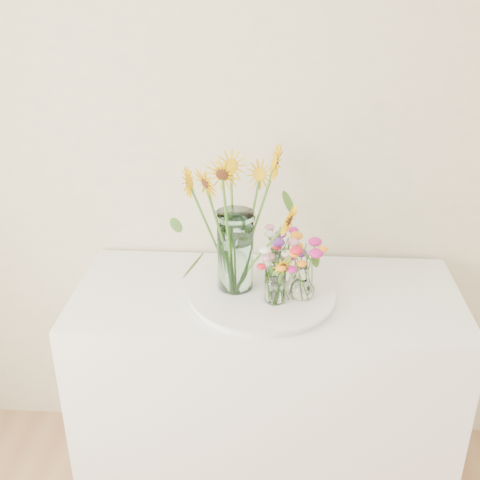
{
  "coord_description": "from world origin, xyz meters",
  "views": [
    {
      "loc": [
        -0.22,
        0.05,
        2.02
      ],
      "look_at": [
        -0.33,
        1.89,
        1.13
      ],
      "focal_mm": 45.0,
      "sensor_mm": 36.0,
      "label": 1
    }
  ],
  "objects": [
    {
      "name": "wildflower_posy_b",
      "position": [
        -0.11,
        1.86,
        1.03
      ],
      "size": [
        0.19,
        0.19,
        0.22
      ],
      "primitive_type": null,
      "color": "orange",
      "rests_on": "tray"
    },
    {
      "name": "counter",
      "position": [
        -0.24,
        1.93,
        0.45
      ],
      "size": [
        1.4,
        0.6,
        0.9
      ],
      "primitive_type": "cube",
      "color": "white",
      "rests_on": "ground_plane"
    },
    {
      "name": "small_vase_a",
      "position": [
        -0.21,
        1.83,
        0.99
      ],
      "size": [
        0.09,
        0.09,
        0.12
      ],
      "primitive_type": "cylinder",
      "rotation": [
        0.0,
        0.0,
        -0.26
      ],
      "color": "white",
      "rests_on": "tray"
    },
    {
      "name": "small_vase_b",
      "position": [
        -0.11,
        1.86,
        0.99
      ],
      "size": [
        0.1,
        0.1,
        0.13
      ],
      "primitive_type": null,
      "rotation": [
        0.0,
        0.0,
        -0.22
      ],
      "color": "white",
      "rests_on": "tray"
    },
    {
      "name": "wildflower_posy_a",
      "position": [
        -0.21,
        1.83,
        1.03
      ],
      "size": [
        0.19,
        0.19,
        0.21
      ],
      "primitive_type": null,
      "color": "orange",
      "rests_on": "tray"
    },
    {
      "name": "small_vase_c",
      "position": [
        -0.19,
        1.97,
        0.99
      ],
      "size": [
        0.08,
        0.08,
        0.12
      ],
      "primitive_type": "cylinder",
      "rotation": [
        0.0,
        0.0,
        -0.11
      ],
      "color": "white",
      "rests_on": "tray"
    },
    {
      "name": "wildflower_posy_c",
      "position": [
        -0.19,
        1.97,
        1.03
      ],
      "size": [
        0.21,
        0.21,
        0.21
      ],
      "primitive_type": null,
      "color": "orange",
      "rests_on": "tray"
    },
    {
      "name": "mason_jar",
      "position": [
        -0.35,
        1.91,
        1.07
      ],
      "size": [
        0.16,
        0.16,
        0.29
      ],
      "primitive_type": "cylinder",
      "rotation": [
        0.0,
        0.0,
        0.28
      ],
      "color": "silver",
      "rests_on": "tray"
    },
    {
      "name": "sunflower_bouquet",
      "position": [
        -0.35,
        1.91,
        1.19
      ],
      "size": [
        0.89,
        0.89,
        0.54
      ],
      "primitive_type": null,
      "rotation": [
        0.0,
        0.0,
        0.28
      ],
      "color": "#DFA504",
      "rests_on": "tray"
    },
    {
      "name": "tray",
      "position": [
        -0.25,
        1.89,
        0.91
      ],
      "size": [
        0.49,
        0.49,
        0.02
      ],
      "primitive_type": "cylinder",
      "color": "white",
      "rests_on": "counter"
    }
  ]
}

